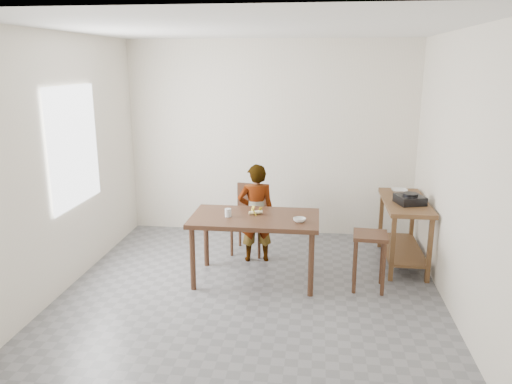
# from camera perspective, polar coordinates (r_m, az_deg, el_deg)

# --- Properties ---
(floor) EXTENTS (4.00, 4.00, 0.04)m
(floor) POSITION_cam_1_polar(r_m,az_deg,el_deg) (5.48, -0.53, -11.43)
(floor) COLOR slate
(floor) RESTS_ON ground
(ceiling) EXTENTS (4.00, 4.00, 0.04)m
(ceiling) POSITION_cam_1_polar(r_m,az_deg,el_deg) (4.94, -0.60, 18.47)
(ceiling) COLOR white
(ceiling) RESTS_ON wall_back
(wall_back) EXTENTS (4.00, 0.04, 2.70)m
(wall_back) POSITION_cam_1_polar(r_m,az_deg,el_deg) (7.01, 1.64, 6.08)
(wall_back) COLOR white
(wall_back) RESTS_ON ground
(wall_front) EXTENTS (4.00, 0.04, 2.70)m
(wall_front) POSITION_cam_1_polar(r_m,az_deg,el_deg) (3.12, -5.52, -4.87)
(wall_front) COLOR white
(wall_front) RESTS_ON ground
(wall_left) EXTENTS (0.04, 4.00, 2.70)m
(wall_left) POSITION_cam_1_polar(r_m,az_deg,el_deg) (5.67, -21.29, 3.05)
(wall_left) COLOR white
(wall_left) RESTS_ON ground
(wall_right) EXTENTS (0.04, 4.00, 2.70)m
(wall_right) POSITION_cam_1_polar(r_m,az_deg,el_deg) (5.18, 22.21, 1.95)
(wall_right) COLOR white
(wall_right) RESTS_ON ground
(window_pane) EXTENTS (0.02, 1.10, 1.30)m
(window_pane) POSITION_cam_1_polar(r_m,az_deg,el_deg) (5.79, -20.06, 4.90)
(window_pane) COLOR white
(window_pane) RESTS_ON wall_left
(dining_table) EXTENTS (1.40, 0.80, 0.75)m
(dining_table) POSITION_cam_1_polar(r_m,az_deg,el_deg) (5.60, -0.13, -6.46)
(dining_table) COLOR #432719
(dining_table) RESTS_ON floor
(prep_counter) EXTENTS (0.50, 1.20, 0.80)m
(prep_counter) POSITION_cam_1_polar(r_m,az_deg,el_deg) (6.30, 16.47, -4.41)
(prep_counter) COLOR brown
(prep_counter) RESTS_ON floor
(child) EXTENTS (0.50, 0.38, 1.22)m
(child) POSITION_cam_1_polar(r_m,az_deg,el_deg) (6.07, 0.00, -2.43)
(child) COLOR silver
(child) RESTS_ON floor
(dining_chair) EXTENTS (0.47, 0.47, 0.87)m
(dining_chair) POSITION_cam_1_polar(r_m,az_deg,el_deg) (6.38, -0.78, -3.21)
(dining_chair) COLOR #432719
(dining_chair) RESTS_ON floor
(stool) EXTENTS (0.38, 0.38, 0.63)m
(stool) POSITION_cam_1_polar(r_m,az_deg,el_deg) (5.55, 12.77, -7.72)
(stool) COLOR #432719
(stool) RESTS_ON floor
(glass_tumbler) EXTENTS (0.09, 0.09, 0.09)m
(glass_tumbler) POSITION_cam_1_polar(r_m,az_deg,el_deg) (5.46, -3.21, -2.37)
(glass_tumbler) COLOR silver
(glass_tumbler) RESTS_ON dining_table
(small_bowl) EXTENTS (0.16, 0.16, 0.04)m
(small_bowl) POSITION_cam_1_polar(r_m,az_deg,el_deg) (5.30, 4.98, -3.20)
(small_bowl) COLOR silver
(small_bowl) RESTS_ON dining_table
(banana) EXTENTS (0.20, 0.16, 0.06)m
(banana) POSITION_cam_1_polar(r_m,az_deg,el_deg) (5.53, -0.04, -2.28)
(banana) COLOR #EEDE5D
(banana) RESTS_ON dining_table
(serving_bowl) EXTENTS (0.20, 0.20, 0.05)m
(serving_bowl) POSITION_cam_1_polar(r_m,az_deg,el_deg) (6.50, 16.06, 0.11)
(serving_bowl) COLOR silver
(serving_bowl) RESTS_ON prep_counter
(gas_burner) EXTENTS (0.36, 0.36, 0.10)m
(gas_burner) POSITION_cam_1_polar(r_m,az_deg,el_deg) (6.03, 17.18, -0.84)
(gas_burner) COLOR black
(gas_burner) RESTS_ON prep_counter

